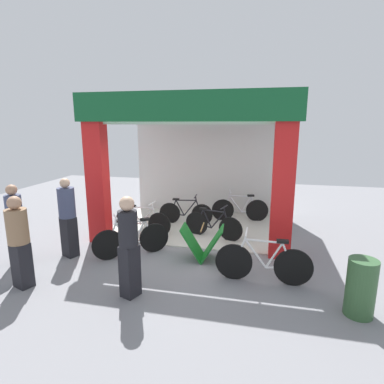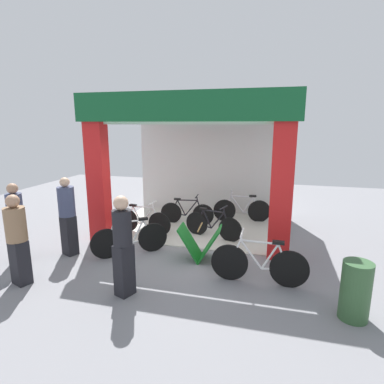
{
  "view_description": "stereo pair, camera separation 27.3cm",
  "coord_description": "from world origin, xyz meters",
  "px_view_note": "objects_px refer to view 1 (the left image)",
  "views": [
    {
      "loc": [
        1.67,
        -6.56,
        2.8
      ],
      "look_at": [
        0.0,
        0.78,
        1.15
      ],
      "focal_mm": 29.22,
      "sensor_mm": 36.0,
      "label": 1
    },
    {
      "loc": [
        1.94,
        -6.49,
        2.8
      ],
      "look_at": [
        0.0,
        0.78,
        1.15
      ],
      "focal_mm": 29.22,
      "sensor_mm": 36.0,
      "label": 2
    }
  ],
  "objects_px": {
    "bicycle_inside_1": "(213,225)",
    "bicycle_inside_3": "(142,221)",
    "sandwich_board_sign": "(202,243)",
    "pedestrian_1": "(129,246)",
    "pedestrian_2": "(68,217)",
    "bicycle_parked_1": "(132,240)",
    "bicycle_parked_0": "(263,263)",
    "pedestrian_0": "(19,241)",
    "pedestrian_3": "(16,224)",
    "bicycle_inside_2": "(240,209)",
    "bicycle_inside_0": "(186,213)",
    "trash_bin": "(361,288)"
  },
  "relations": [
    {
      "from": "bicycle_parked_0",
      "to": "pedestrian_2",
      "type": "xyz_separation_m",
      "value": [
        -4.06,
        0.26,
        0.5
      ]
    },
    {
      "from": "bicycle_parked_0",
      "to": "pedestrian_3",
      "type": "bearing_deg",
      "value": -176.28
    },
    {
      "from": "sandwich_board_sign",
      "to": "pedestrian_2",
      "type": "xyz_separation_m",
      "value": [
        -2.81,
        -0.46,
        0.52
      ]
    },
    {
      "from": "pedestrian_0",
      "to": "sandwich_board_sign",
      "type": "bearing_deg",
      "value": 32.41
    },
    {
      "from": "pedestrian_0",
      "to": "pedestrian_3",
      "type": "bearing_deg",
      "value": 134.38
    },
    {
      "from": "bicycle_inside_2",
      "to": "sandwich_board_sign",
      "type": "xyz_separation_m",
      "value": [
        -0.58,
        -2.84,
        -0.0
      ]
    },
    {
      "from": "bicycle_parked_0",
      "to": "sandwich_board_sign",
      "type": "height_order",
      "value": "bicycle_parked_0"
    },
    {
      "from": "bicycle_inside_1",
      "to": "pedestrian_2",
      "type": "xyz_separation_m",
      "value": [
        -2.83,
        -1.75,
        0.54
      ]
    },
    {
      "from": "bicycle_inside_2",
      "to": "trash_bin",
      "type": "relative_size",
      "value": 1.84
    },
    {
      "from": "pedestrian_0",
      "to": "pedestrian_3",
      "type": "height_order",
      "value": "pedestrian_3"
    },
    {
      "from": "bicycle_inside_3",
      "to": "bicycle_parked_0",
      "type": "height_order",
      "value": "bicycle_parked_0"
    },
    {
      "from": "bicycle_parked_0",
      "to": "bicycle_parked_1",
      "type": "xyz_separation_m",
      "value": [
        -2.76,
        0.56,
        -0.01
      ]
    },
    {
      "from": "sandwich_board_sign",
      "to": "bicycle_inside_3",
      "type": "bearing_deg",
      "value": 147.04
    },
    {
      "from": "bicycle_inside_1",
      "to": "pedestrian_1",
      "type": "xyz_separation_m",
      "value": [
        -0.91,
        -2.95,
        0.54
      ]
    },
    {
      "from": "bicycle_parked_0",
      "to": "trash_bin",
      "type": "bearing_deg",
      "value": -26.43
    },
    {
      "from": "bicycle_parked_0",
      "to": "trash_bin",
      "type": "relative_size",
      "value": 1.94
    },
    {
      "from": "bicycle_inside_1",
      "to": "bicycle_inside_3",
      "type": "bearing_deg",
      "value": -176.3
    },
    {
      "from": "sandwich_board_sign",
      "to": "pedestrian_2",
      "type": "height_order",
      "value": "pedestrian_2"
    },
    {
      "from": "bicycle_parked_0",
      "to": "bicycle_inside_0",
      "type": "bearing_deg",
      "value": 126.45
    },
    {
      "from": "sandwich_board_sign",
      "to": "pedestrian_2",
      "type": "distance_m",
      "value": 2.9
    },
    {
      "from": "bicycle_inside_1",
      "to": "bicycle_inside_2",
      "type": "relative_size",
      "value": 0.92
    },
    {
      "from": "bicycle_inside_2",
      "to": "sandwich_board_sign",
      "type": "distance_m",
      "value": 2.89
    },
    {
      "from": "trash_bin",
      "to": "sandwich_board_sign",
      "type": "bearing_deg",
      "value": 151.84
    },
    {
      "from": "sandwich_board_sign",
      "to": "pedestrian_1",
      "type": "relative_size",
      "value": 0.54
    },
    {
      "from": "bicycle_inside_0",
      "to": "bicycle_inside_2",
      "type": "relative_size",
      "value": 0.94
    },
    {
      "from": "trash_bin",
      "to": "pedestrian_3",
      "type": "bearing_deg",
      "value": 176.51
    },
    {
      "from": "bicycle_inside_1",
      "to": "trash_bin",
      "type": "relative_size",
      "value": 1.68
    },
    {
      "from": "sandwich_board_sign",
      "to": "pedestrian_0",
      "type": "bearing_deg",
      "value": -147.59
    },
    {
      "from": "bicycle_inside_1",
      "to": "bicycle_parked_1",
      "type": "bearing_deg",
      "value": -136.59
    },
    {
      "from": "bicycle_inside_1",
      "to": "pedestrian_2",
      "type": "relative_size",
      "value": 0.87
    },
    {
      "from": "pedestrian_0",
      "to": "bicycle_inside_1",
      "type": "bearing_deg",
      "value": 47.17
    },
    {
      "from": "sandwich_board_sign",
      "to": "trash_bin",
      "type": "distance_m",
      "value": 3.01
    },
    {
      "from": "bicycle_inside_1",
      "to": "bicycle_inside_3",
      "type": "relative_size",
      "value": 0.96
    },
    {
      "from": "pedestrian_2",
      "to": "bicycle_parked_1",
      "type": "bearing_deg",
      "value": 12.92
    },
    {
      "from": "bicycle_inside_1",
      "to": "bicycle_parked_1",
      "type": "height_order",
      "value": "bicycle_parked_1"
    },
    {
      "from": "sandwich_board_sign",
      "to": "trash_bin",
      "type": "xyz_separation_m",
      "value": [
        2.65,
        -1.42,
        0.08
      ]
    },
    {
      "from": "bicycle_inside_0",
      "to": "bicycle_inside_3",
      "type": "relative_size",
      "value": 0.98
    },
    {
      "from": "bicycle_inside_3",
      "to": "bicycle_parked_0",
      "type": "xyz_separation_m",
      "value": [
        3.05,
        -1.89,
        0.03
      ]
    },
    {
      "from": "bicycle_parked_0",
      "to": "pedestrian_1",
      "type": "relative_size",
      "value": 1.01
    },
    {
      "from": "bicycle_inside_2",
      "to": "pedestrian_1",
      "type": "xyz_separation_m",
      "value": [
        -1.46,
        -4.51,
        0.52
      ]
    },
    {
      "from": "bicycle_parked_1",
      "to": "pedestrian_1",
      "type": "bearing_deg",
      "value": -67.46
    },
    {
      "from": "pedestrian_1",
      "to": "bicycle_parked_0",
      "type": "bearing_deg",
      "value": 23.9
    },
    {
      "from": "bicycle_inside_0",
      "to": "bicycle_parked_0",
      "type": "height_order",
      "value": "bicycle_parked_0"
    },
    {
      "from": "bicycle_inside_0",
      "to": "bicycle_inside_1",
      "type": "relative_size",
      "value": 1.03
    },
    {
      "from": "pedestrian_3",
      "to": "trash_bin",
      "type": "relative_size",
      "value": 1.87
    },
    {
      "from": "trash_bin",
      "to": "bicycle_inside_3",
      "type": "bearing_deg",
      "value": 149.85
    },
    {
      "from": "pedestrian_1",
      "to": "pedestrian_3",
      "type": "xyz_separation_m",
      "value": [
        -2.71,
        0.63,
        -0.04
      ]
    },
    {
      "from": "bicycle_inside_3",
      "to": "bicycle_parked_1",
      "type": "distance_m",
      "value": 1.36
    },
    {
      "from": "bicycle_parked_1",
      "to": "pedestrian_1",
      "type": "distance_m",
      "value": 1.71
    },
    {
      "from": "bicycle_inside_1",
      "to": "bicycle_inside_3",
      "type": "distance_m",
      "value": 1.82
    }
  ]
}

